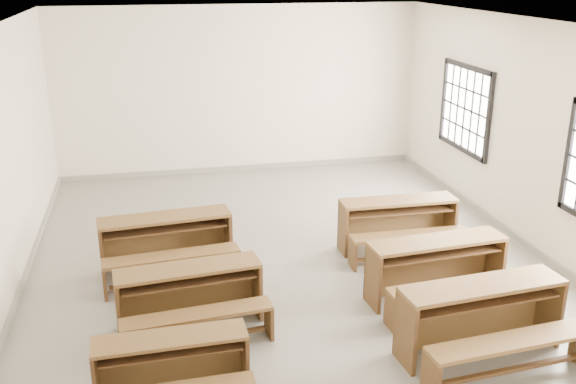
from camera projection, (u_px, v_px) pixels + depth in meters
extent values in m
plane|color=slate|center=(288.00, 260.00, 8.93)|extent=(8.50, 8.50, 0.00)
cube|color=white|center=(288.00, 25.00, 7.87)|extent=(7.00, 8.50, 0.05)
cube|color=beige|center=(240.00, 91.00, 12.28)|extent=(7.00, 0.05, 3.20)
cube|color=beige|center=(418.00, 307.00, 4.51)|extent=(7.00, 0.05, 3.20)
cube|color=beige|center=(6.00, 166.00, 7.69)|extent=(0.05, 8.50, 3.20)
cube|color=beige|center=(526.00, 135.00, 9.11)|extent=(0.05, 8.50, 3.20)
cube|color=gray|center=(242.00, 168.00, 12.81)|extent=(7.00, 0.04, 0.10)
cube|color=gray|center=(23.00, 282.00, 8.20)|extent=(0.04, 8.50, 0.10)
cube|color=gray|center=(514.00, 235.00, 9.63)|extent=(0.04, 8.50, 0.10)
cube|color=black|center=(569.00, 154.00, 8.18)|extent=(0.06, 0.08, 1.46)
cube|color=white|center=(466.00, 108.00, 10.77)|extent=(0.02, 1.50, 1.30)
cube|color=black|center=(469.00, 67.00, 10.53)|extent=(0.06, 1.62, 0.08)
cube|color=black|center=(461.00, 148.00, 10.99)|extent=(0.06, 1.62, 0.08)
cube|color=black|center=(489.00, 119.00, 10.03)|extent=(0.06, 0.08, 1.46)
cube|color=black|center=(444.00, 99.00, 11.49)|extent=(0.06, 0.08, 1.46)
cube|color=brown|center=(170.00, 338.00, 5.92)|extent=(1.43, 0.38, 0.04)
cube|color=brown|center=(171.00, 358.00, 6.17)|extent=(1.42, 0.06, 0.60)
cube|color=#52381C|center=(96.00, 378.00, 5.87)|extent=(0.04, 0.36, 0.60)
cube|color=#52381C|center=(245.00, 358.00, 6.18)|extent=(0.04, 0.36, 0.60)
cube|color=#52381C|center=(171.00, 351.00, 5.94)|extent=(1.32, 0.29, 0.02)
cube|color=brown|center=(188.00, 269.00, 7.09)|extent=(1.64, 0.55, 0.04)
cube|color=brown|center=(187.00, 290.00, 7.37)|extent=(1.61, 0.19, 0.68)
cube|color=#52381C|center=(118.00, 309.00, 6.98)|extent=(0.08, 0.40, 0.68)
cube|color=#52381C|center=(257.00, 287.00, 7.44)|extent=(0.08, 0.40, 0.68)
cube|color=#52381C|center=(189.00, 281.00, 7.12)|extent=(1.51, 0.44, 0.02)
cube|color=brown|center=(197.00, 314.00, 6.75)|extent=(1.63, 0.43, 0.04)
cube|color=#52381C|center=(123.00, 345.00, 6.59)|extent=(0.07, 0.28, 0.38)
cube|color=#52381C|center=(269.00, 320.00, 7.05)|extent=(0.07, 0.28, 0.38)
cube|color=#52381C|center=(199.00, 339.00, 6.85)|extent=(1.49, 0.19, 0.04)
cube|color=brown|center=(165.00, 217.00, 8.40)|extent=(1.75, 0.58, 0.04)
cube|color=brown|center=(165.00, 239.00, 8.71)|extent=(1.71, 0.20, 0.73)
cube|color=#52381C|center=(101.00, 252.00, 8.29)|extent=(0.08, 0.43, 0.73)
cube|color=#52381C|center=(228.00, 237.00, 8.77)|extent=(0.08, 0.43, 0.73)
cube|color=#52381C|center=(166.00, 229.00, 8.43)|extent=(1.61, 0.46, 0.02)
cube|color=brown|center=(172.00, 256.00, 8.04)|extent=(1.74, 0.45, 0.04)
cube|color=#52381C|center=(104.00, 282.00, 7.87)|extent=(0.07, 0.30, 0.41)
cube|color=#52381C|center=(237.00, 263.00, 8.35)|extent=(0.07, 0.30, 0.41)
cube|color=#52381C|center=(173.00, 279.00, 8.15)|extent=(1.59, 0.20, 0.04)
cube|color=brown|center=(483.00, 286.00, 6.57)|extent=(1.79, 0.59, 0.04)
cube|color=brown|center=(469.00, 310.00, 6.88)|extent=(1.76, 0.19, 0.75)
cube|color=#52381C|center=(405.00, 333.00, 6.46)|extent=(0.08, 0.44, 0.75)
cube|color=#52381C|center=(548.00, 307.00, 6.94)|extent=(0.08, 0.44, 0.75)
cube|color=#52381C|center=(483.00, 300.00, 6.60)|extent=(1.65, 0.46, 0.02)
cube|color=brown|center=(512.00, 341.00, 6.20)|extent=(1.78, 0.45, 0.04)
cube|color=#52381C|center=(431.00, 378.00, 6.03)|extent=(0.07, 0.31, 0.42)
cube|color=#52381C|center=(508.00, 370.00, 6.31)|extent=(1.63, 0.19, 0.04)
cube|color=brown|center=(438.00, 241.00, 7.69)|extent=(1.73, 0.55, 0.04)
cube|color=brown|center=(428.00, 263.00, 7.99)|extent=(1.70, 0.17, 0.72)
cube|color=#52381C|center=(373.00, 279.00, 7.59)|extent=(0.08, 0.43, 0.72)
cube|color=#52381C|center=(494.00, 261.00, 8.05)|extent=(0.08, 0.43, 0.72)
cube|color=#52381C|center=(438.00, 253.00, 7.72)|extent=(1.59, 0.44, 0.02)
cube|color=brown|center=(458.00, 285.00, 7.33)|extent=(1.72, 0.43, 0.04)
cube|color=#52381C|center=(391.00, 313.00, 7.17)|extent=(0.07, 0.30, 0.40)
cube|color=#52381C|center=(518.00, 292.00, 7.63)|extent=(0.07, 0.30, 0.40)
cube|color=#52381C|center=(456.00, 309.00, 7.43)|extent=(1.57, 0.17, 0.04)
cube|color=brown|center=(399.00, 201.00, 9.07)|extent=(1.67, 0.45, 0.04)
cube|color=brown|center=(393.00, 220.00, 9.37)|extent=(1.66, 0.08, 0.71)
cube|color=#52381C|center=(343.00, 229.00, 9.05)|extent=(0.05, 0.42, 0.71)
cube|color=#52381C|center=(450.00, 221.00, 9.35)|extent=(0.05, 0.42, 0.71)
cube|color=#52381C|center=(399.00, 211.00, 9.10)|extent=(1.54, 0.35, 0.02)
cube|color=brown|center=(411.00, 235.00, 8.71)|extent=(1.67, 0.33, 0.04)
cube|color=#52381C|center=(353.00, 254.00, 8.63)|extent=(0.05, 0.29, 0.39)
cube|color=#52381C|center=(465.00, 245.00, 8.93)|extent=(0.05, 0.29, 0.39)
cube|color=#52381C|center=(409.00, 256.00, 8.81)|extent=(1.54, 0.09, 0.04)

